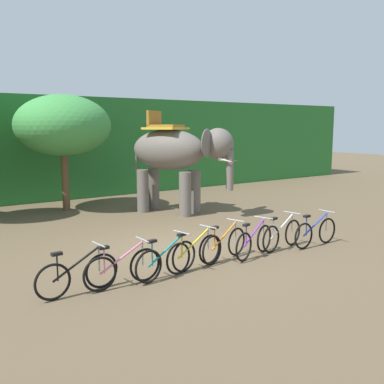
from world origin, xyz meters
name	(u,v)px	position (x,y,z in m)	size (l,w,h in m)	color
ground_plane	(181,248)	(0.00, 0.00, 0.00)	(80.00, 80.00, 0.00)	brown
foliage_hedge	(45,146)	(0.00, 12.18, 2.25)	(36.00, 6.00, 4.51)	#28702D
tree_far_left	(63,126)	(-0.77, 6.89, 3.23)	(3.55, 3.55, 4.38)	brown
elephant	(176,154)	(2.46, 4.08, 2.20)	(3.15, 4.09, 3.78)	#665E56
bike_black	(78,275)	(-3.33, -1.51, 0.39)	(1.71, 0.52, 0.92)	black
bike_pink	(123,268)	(-2.45, -1.64, 0.39)	(1.71, 0.52, 0.92)	black
bike_teal	(167,260)	(-1.45, -1.69, 0.39)	(1.69, 0.52, 0.92)	black
bike_yellow	(194,253)	(-0.65, -1.56, 0.39)	(1.69, 0.52, 0.92)	black
bike_orange	(225,244)	(0.33, -1.43, 0.39)	(1.66, 0.62, 0.92)	black
bike_purple	(254,241)	(1.12, -1.61, 0.39)	(1.65, 0.67, 0.92)	black
bike_white	(282,235)	(2.19, -1.53, 0.39)	(1.69, 0.52, 0.92)	black
bike_blue	(316,232)	(3.13, -1.85, 0.39)	(1.71, 0.52, 0.92)	black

